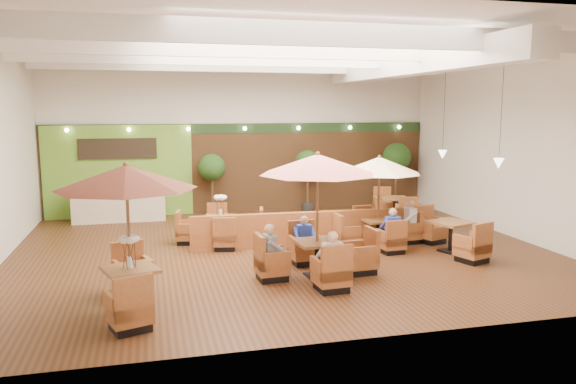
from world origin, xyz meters
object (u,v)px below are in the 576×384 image
object	(u,v)px
diner_3	(392,225)
service_counter	(119,204)
table_2	(379,184)
diner_4	(408,217)
table_4	(451,237)
table_0	(127,199)
diner_1	(305,235)
booth_divider	(316,229)
topiary_0	(212,170)
topiary_1	(308,166)
table_1	(317,193)
table_3	(221,227)
topiary_2	(397,159)
diner_2	(272,246)
diner_0	(332,255)
table_5	(394,208)

from	to	relation	value
diner_3	service_counter	bearing A→B (deg)	141.92
table_2	diner_4	world-z (taller)	table_2
table_4	table_0	bearing A→B (deg)	177.29
diner_1	diner_4	world-z (taller)	diner_4
service_counter	booth_divider	world-z (taller)	service_counter
booth_divider	topiary_0	xyz separation A→B (m)	(-2.29, 5.00, 1.16)
table_0	topiary_1	size ratio (longest dim) A/B	1.29
diner_3	table_1	bearing A→B (deg)	-146.85
service_counter	diner_3	size ratio (longest dim) A/B	4.00
table_3	topiary_2	size ratio (longest dim) A/B	1.03
table_3	diner_3	bearing A→B (deg)	-17.91
table_0	topiary_1	world-z (taller)	table_0
table_0	diner_2	world-z (taller)	table_0
table_1	table_3	xyz separation A→B (m)	(-1.70, 3.83, -1.50)
service_counter	diner_4	world-z (taller)	diner_4
table_2	diner_3	bearing A→B (deg)	-93.95
table_1	diner_0	distance (m)	1.55
service_counter	diner_2	xyz separation A→B (m)	(3.59, -7.57, 0.18)
service_counter	booth_divider	distance (m)	7.26
table_0	diner_1	bearing A→B (deg)	10.10
service_counter	diner_1	bearing A→B (deg)	-54.63
diner_0	diner_3	bearing A→B (deg)	45.27
table_4	topiary_1	size ratio (longest dim) A/B	1.30
table_2	table_3	bearing A→B (deg)	157.54
table_4	table_5	distance (m)	4.45
table_2	topiary_1	distance (m)	5.38
table_3	diner_4	world-z (taller)	table_3
table_3	diner_2	bearing A→B (deg)	-69.22
table_0	service_counter	bearing A→B (deg)	75.32
topiary_0	topiary_2	bearing A→B (deg)	0.00
booth_divider	diner_0	world-z (taller)	diner_0
topiary_2	table_1	bearing A→B (deg)	-125.35
topiary_2	diner_3	xyz separation A→B (m)	(-3.00, -6.27, -1.11)
table_0	topiary_0	world-z (taller)	table_0
table_5	diner_0	world-z (taller)	diner_0
service_counter	diner_2	world-z (taller)	diner_2
diner_2	diner_0	bearing A→B (deg)	39.24
diner_4	table_0	bearing A→B (deg)	115.61
service_counter	table_3	xyz separation A→B (m)	(2.93, -3.74, -0.16)
topiary_0	table_3	bearing A→B (deg)	-93.13
diner_1	diner_3	size ratio (longest dim) A/B	0.97
table_0	diner_3	bearing A→B (deg)	3.56
table_3	diner_1	xyz separation A→B (m)	(1.70, -2.78, 0.31)
diner_4	topiary_0	bearing A→B (deg)	42.48
table_0	diner_0	bearing A→B (deg)	-16.84
table_4	topiary_2	bearing A→B (deg)	58.40
table_5	diner_3	world-z (taller)	diner_3
topiary_2	table_0	bearing A→B (deg)	-136.88
service_counter	table_1	distance (m)	8.98
topiary_2	diner_1	bearing A→B (deg)	-129.33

